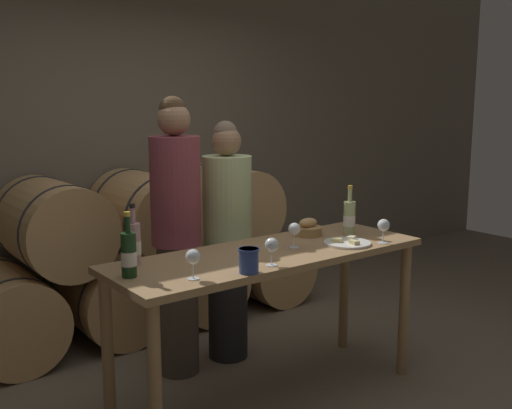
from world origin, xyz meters
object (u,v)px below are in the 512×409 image
(tasting_table, at_px, (270,272))
(wine_glass_left, at_px, (272,246))
(person_left, at_px, (176,234))
(blue_crock, at_px, (249,260))
(cheese_plate, at_px, (347,243))
(wine_glass_far_left, at_px, (193,258))
(person_right, at_px, (227,240))
(bread_basket, at_px, (308,229))
(wine_bottle_red, at_px, (129,254))
(wine_bottle_rose, at_px, (134,244))
(wine_glass_right, at_px, (384,226))
(wine_glass_center, at_px, (294,230))
(wine_bottle_white, at_px, (349,218))

(tasting_table, height_order, wine_glass_left, wine_glass_left)
(person_left, bearing_deg, blue_crock, -96.67)
(cheese_plate, height_order, wine_glass_far_left, wine_glass_far_left)
(person_right, relative_size, bread_basket, 9.10)
(person_left, relative_size, person_right, 1.10)
(wine_bottle_red, xyz_separation_m, cheese_plate, (1.32, -0.18, -0.10))
(blue_crock, bearing_deg, wine_bottle_rose, 129.00)
(wine_glass_left, relative_size, wine_glass_right, 1.00)
(tasting_table, xyz_separation_m, person_right, (0.14, 0.63, 0.05))
(blue_crock, height_order, wine_glass_left, wine_glass_left)
(wine_glass_right, bearing_deg, cheese_plate, 148.94)
(wine_bottle_red, xyz_separation_m, wine_glass_far_left, (0.23, -0.22, -0.01))
(wine_glass_far_left, bearing_deg, bread_basket, 18.68)
(blue_crock, relative_size, wine_glass_center, 0.85)
(blue_crock, bearing_deg, wine_glass_far_left, 164.54)
(person_left, bearing_deg, bread_basket, -34.09)
(wine_glass_left, bearing_deg, person_left, 94.37)
(wine_glass_far_left, bearing_deg, tasting_table, 17.27)
(person_right, bearing_deg, person_left, 179.99)
(wine_bottle_white, bearing_deg, person_right, 131.10)
(tasting_table, height_order, wine_bottle_rose, wine_bottle_rose)
(wine_bottle_rose, relative_size, wine_glass_center, 2.19)
(wine_glass_center, bearing_deg, person_left, 121.88)
(tasting_table, distance_m, person_left, 0.69)
(bread_basket, bearing_deg, person_right, 122.88)
(wine_glass_center, bearing_deg, wine_glass_far_left, -167.79)
(wine_bottle_white, height_order, cheese_plate, wine_bottle_white)
(wine_glass_center, bearing_deg, cheese_plate, -22.37)
(tasting_table, xyz_separation_m, wine_glass_center, (0.16, -0.02, 0.23))
(wine_glass_far_left, distance_m, wine_glass_center, 0.80)
(person_left, distance_m, wine_bottle_white, 1.09)
(person_left, bearing_deg, tasting_table, -68.74)
(person_left, bearing_deg, wine_glass_right, -44.73)
(blue_crock, height_order, cheese_plate, blue_crock)
(bread_basket, height_order, wine_glass_center, wine_glass_center)
(tasting_table, height_order, wine_glass_far_left, wine_glass_far_left)
(cheese_plate, bearing_deg, wine_bottle_white, 41.86)
(wine_bottle_white, relative_size, blue_crock, 2.52)
(person_left, xyz_separation_m, wine_glass_left, (0.07, -0.86, 0.09))
(wine_bottle_red, distance_m, wine_glass_left, 0.72)
(bread_basket, height_order, wine_glass_left, wine_glass_left)
(wine_bottle_white, height_order, bread_basket, wine_bottle_white)
(person_left, distance_m, wine_glass_right, 1.27)
(wine_bottle_red, height_order, blue_crock, wine_bottle_red)
(wine_bottle_red, distance_m, wine_glass_center, 1.01)
(wine_bottle_white, bearing_deg, tasting_table, -177.73)
(person_left, height_order, wine_glass_left, person_left)
(wine_glass_right, bearing_deg, wine_glass_left, 178.22)
(wine_bottle_rose, relative_size, bread_basket, 1.83)
(wine_bottle_rose, relative_size, wine_glass_far_left, 2.19)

